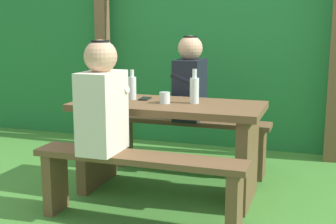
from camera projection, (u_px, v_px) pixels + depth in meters
ground_plane at (168, 193)px, 3.51m from camera, size 12.00×12.00×0.00m
hedge_backdrop at (221, 55)px, 5.02m from camera, size 6.40×0.69×1.88m
pergola_post_left at (103, 52)px, 4.90m from camera, size 0.12×0.12×1.97m
picnic_table at (168, 132)px, 3.42m from camera, size 1.40×0.64×0.70m
bench_near at (139, 175)px, 2.91m from camera, size 1.40×0.24×0.46m
bench_far at (189, 134)px, 3.99m from camera, size 1.40×0.24×0.46m
person_white_shirt at (102, 101)px, 2.90m from camera, size 0.25×0.35×0.72m
person_black_coat at (189, 81)px, 3.90m from camera, size 0.25×0.35×0.72m
drinking_glass at (165, 98)px, 3.34m from camera, size 0.08×0.08×0.08m
bottle_left at (132, 87)px, 3.51m from camera, size 0.06×0.06×0.23m
bottle_right at (194, 89)px, 3.33m from camera, size 0.07×0.07×0.25m
cell_phone at (145, 99)px, 3.53m from camera, size 0.08×0.15×0.01m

